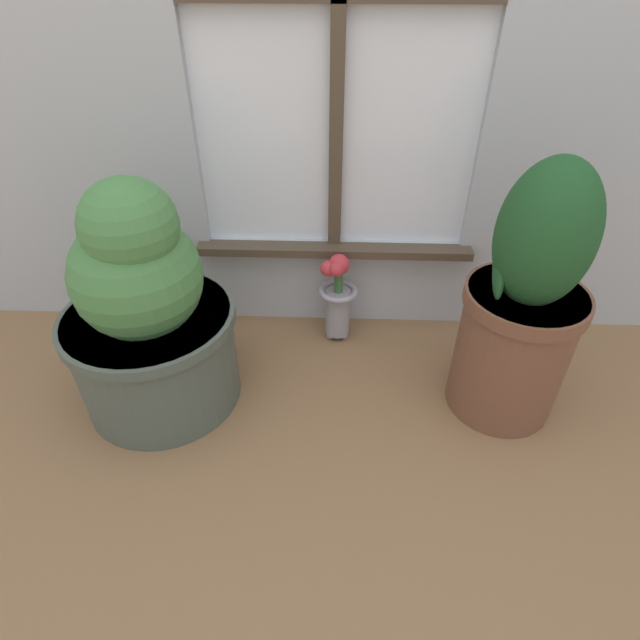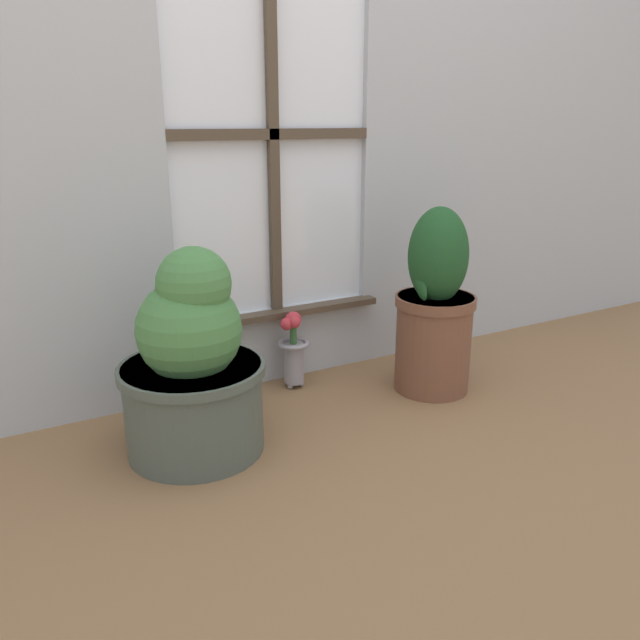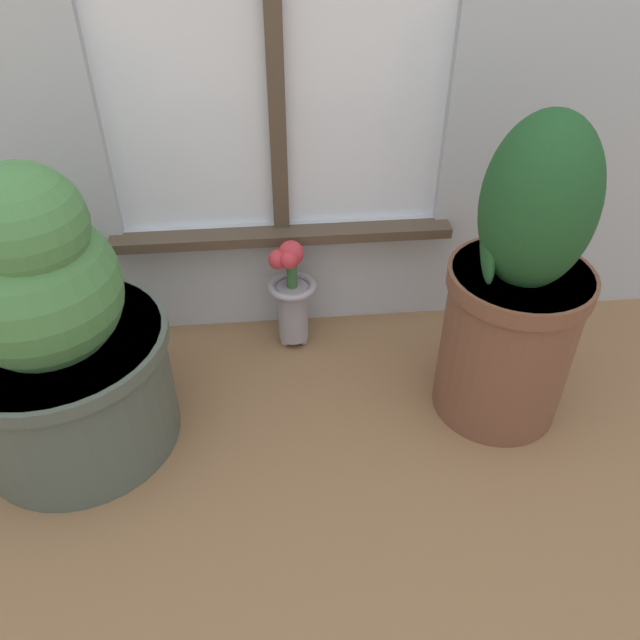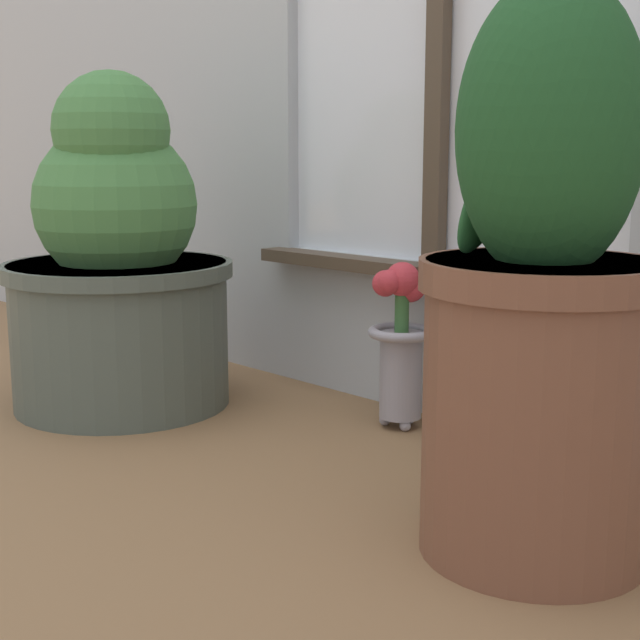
{
  "view_description": "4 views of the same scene",
  "coord_description": "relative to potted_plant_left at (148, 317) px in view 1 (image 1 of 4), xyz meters",
  "views": [
    {
      "loc": [
        0.01,
        -0.77,
        0.98
      ],
      "look_at": [
        -0.03,
        0.25,
        0.21
      ],
      "focal_mm": 28.0,
      "sensor_mm": 36.0,
      "label": 1
    },
    {
      "loc": [
        -0.93,
        -1.45,
        0.94
      ],
      "look_at": [
        0.01,
        0.25,
        0.31
      ],
      "focal_mm": 35.0,
      "sensor_mm": 36.0,
      "label": 2
    },
    {
      "loc": [
        -0.04,
        -0.77,
        1.0
      ],
      "look_at": [
        0.06,
        0.27,
        0.2
      ],
      "focal_mm": 35.0,
      "sensor_mm": 36.0,
      "label": 3
    },
    {
      "loc": [
        0.99,
        -0.69,
        0.47
      ],
      "look_at": [
        0.03,
        0.24,
        0.22
      ],
      "focal_mm": 50.0,
      "sensor_mm": 36.0,
      "label": 4
    }
  ],
  "objects": [
    {
      "name": "potted_plant_right",
      "position": [
        0.89,
        0.01,
        0.04
      ],
      "size": [
        0.28,
        0.28,
        0.66
      ],
      "color": "brown",
      "rests_on": "ground_plane"
    },
    {
      "name": "flower_vase",
      "position": [
        0.46,
        0.27,
        -0.1
      ],
      "size": [
        0.11,
        0.11,
        0.29
      ],
      "color": "#99939E",
      "rests_on": "ground_plane"
    },
    {
      "name": "potted_plant_left",
      "position": [
        0.0,
        0.0,
        0.0
      ],
      "size": [
        0.42,
        0.42,
        0.61
      ],
      "color": "#4C564C",
      "rests_on": "ground_plane"
    },
    {
      "name": "ground_plane",
      "position": [
        0.44,
        -0.18,
        -0.26
      ],
      "size": [
        10.0,
        10.0,
        0.0
      ],
      "primitive_type": "plane",
      "color": "olive"
    }
  ]
}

